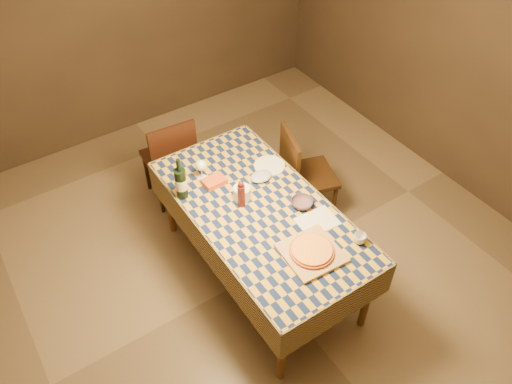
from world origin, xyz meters
TOP-DOWN VIEW (x-y plane):
  - room at (0.00, 0.00)m, footprint 5.00×5.10m
  - dining_table at (0.00, 0.00)m, footprint 0.94×1.84m
  - cutting_board at (0.05, -0.54)m, footprint 0.39×0.39m
  - pizza at (0.05, -0.54)m, footprint 0.35×0.35m
  - pepper_mill at (-0.09, 0.11)m, footprint 0.07×0.07m
  - bowl at (0.28, -0.14)m, footprint 0.21×0.21m
  - wine_glass at (-0.19, 0.53)m, footprint 0.09×0.09m
  - wine_bottle at (-0.41, 0.43)m, footprint 0.11×0.11m
  - deli_tub at (-0.05, 0.16)m, footprint 0.13×0.13m
  - takeout_container at (-0.14, 0.42)m, footprint 0.18×0.13m
  - white_plate at (0.33, 0.35)m, footprint 0.29×0.29m
  - tumbler at (0.39, -0.64)m, footprint 0.10×0.10m
  - flour_patch at (0.27, -0.33)m, footprint 0.29×0.23m
  - flour_bag at (0.19, 0.26)m, footprint 0.19×0.15m
  - chair_far at (-0.17, 1.17)m, footprint 0.45×0.46m
  - chair_right at (0.68, 0.37)m, footprint 0.53×0.53m

SIDE VIEW (x-z plane):
  - chair_far at x=-0.17m, z-range 0.06..0.99m
  - chair_right at x=0.68m, z-range 0.06..0.99m
  - dining_table at x=0.00m, z-range 0.31..1.08m
  - flour_patch at x=0.27m, z-range 0.77..0.77m
  - white_plate at x=0.33m, z-range 0.77..0.78m
  - cutting_board at x=0.05m, z-range 0.77..0.79m
  - takeout_container at x=-0.14m, z-range 0.77..0.81m
  - bowl at x=0.28m, z-range 0.77..0.82m
  - flour_bag at x=0.19m, z-range 0.77..0.82m
  - tumbler at x=0.39m, z-range 0.77..0.84m
  - pizza at x=0.05m, z-range 0.79..0.82m
  - deli_tub at x=-0.05m, z-range 0.77..0.88m
  - pepper_mill at x=-0.09m, z-range 0.76..1.00m
  - wine_glass at x=-0.19m, z-range 0.81..0.98m
  - wine_bottle at x=-0.41m, z-range 0.73..1.08m
  - room at x=0.00m, z-range 0.00..2.70m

